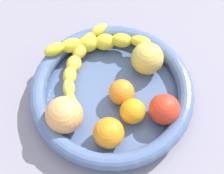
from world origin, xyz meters
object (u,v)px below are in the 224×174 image
Objects in this scene: banana_draped_left at (78,63)px; orange_mid_right at (109,133)px; banana_draped_right at (97,43)px; orange_front at (133,111)px; apple_yellow at (147,58)px; fruit_bowl at (112,92)px; tomato_red at (164,109)px; peach_blush at (64,115)px; orange_mid_left at (121,93)px.

banana_draped_left is 3.88× the size of orange_mid_right.
banana_draped_right is 19.44cm from orange_front.
fruit_bowl is at bearing 161.62° from apple_yellow.
orange_mid_right is (-6.87, 1.78, 0.44)cm from orange_front.
tomato_red is at bearing -92.97° from banana_draped_left.
tomato_red is (-1.16, -22.43, 0.68)cm from banana_draped_left.
apple_yellow is at bearing -21.15° from peach_blush.
apple_yellow is at bearing 4.21° from orange_mid_right.
fruit_bowl is 12.51cm from tomato_red.
orange_mid_right reaches higher than banana_draped_left.
tomato_red is at bearing -110.17° from banana_draped_right.
tomato_red is (0.83, -9.86, 0.49)cm from orange_mid_left.
orange_mid_right is at bearing -153.42° from fruit_bowl.
peach_blush is (-10.89, 7.28, 1.09)cm from orange_mid_left.
orange_mid_left is at bearing -33.74° from peach_blush.
fruit_bowl is at bearing 66.80° from orange_front.
orange_front reaches higher than banana_draped_left.
fruit_bowl is 4.84× the size of apple_yellow.
tomato_red is (10.33, -7.42, 0.12)cm from orange_mid_right.
orange_mid_right reaches higher than banana_draped_right.
peach_blush is at bearing 158.85° from apple_yellow.
orange_mid_right is 9.84cm from peach_blush.
orange_mid_left is at bearing -99.02° from banana_draped_left.
banana_draped_left is 22.47cm from tomato_red.
tomato_red is at bearing -137.22° from apple_yellow.
apple_yellow is 0.96× the size of peach_blush.
apple_yellow is (13.06, 3.25, 1.01)cm from orange_front.
tomato_red is (-7.87, -21.42, 0.09)cm from banana_draped_right.
banana_draped_left is at bearing 87.03° from tomato_red.
apple_yellow reaches higher than orange_mid_left.
tomato_red reaches higher than orange_front.
orange_front is 0.97× the size of orange_mid_left.
apple_yellow is 22.87cm from peach_blush.
peach_blush is at bearing -167.65° from banana_draped_right.
banana_draped_left is 12.73cm from orange_mid_left.
fruit_bowl is at bearing 84.95° from orange_mid_left.
fruit_bowl is at bearing -23.62° from peach_blush.
banana_draped_left reaches higher than fruit_bowl.
fruit_bowl is 12.48cm from peach_blush.
peach_blush is (-11.11, 4.86, 2.95)cm from fruit_bowl.
orange_front is 0.73× the size of apple_yellow.
orange_mid_right is (-9.50, -2.44, 0.37)cm from orange_mid_left.
banana_draped_right reaches higher than fruit_bowl.
fruit_bowl is 1.47× the size of banana_draped_left.
banana_draped_left is 16.00cm from apple_yellow.
banana_draped_left is (1.78, 10.15, 1.66)cm from fruit_bowl.
orange_front is at bearing -14.52° from orange_mid_right.
apple_yellow is (19.93, 1.47, 0.57)cm from orange_mid_right.
orange_front is 14.20cm from peach_blush.
orange_mid_left is (-0.21, -2.42, 1.86)cm from fruit_bowl.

